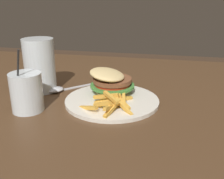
{
  "coord_description": "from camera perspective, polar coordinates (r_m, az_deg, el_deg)",
  "views": [
    {
      "loc": [
        -0.59,
        -0.26,
        1.02
      ],
      "look_at": [
        0.07,
        -0.11,
        0.77
      ],
      "focal_mm": 42.0,
      "sensor_mm": 36.0,
      "label": 1
    }
  ],
  "objects": [
    {
      "name": "meal_plate_near",
      "position": [
        0.76,
        -0.17,
        -0.16
      ],
      "size": [
        0.26,
        0.26,
        0.09
      ],
      "color": "silver",
      "rests_on": "dining_table"
    },
    {
      "name": "juice_glass",
      "position": [
        0.71,
        -18.07,
        -0.86
      ],
      "size": [
        0.08,
        0.08,
        0.17
      ],
      "color": "silver",
      "rests_on": "dining_table"
    },
    {
      "name": "spoon",
      "position": [
        0.84,
        -11.83,
        0.04
      ],
      "size": [
        0.14,
        0.14,
        0.02
      ],
      "rotation": [
        0.0,
        0.0,
        2.36
      ],
      "color": "silver",
      "rests_on": "dining_table"
    },
    {
      "name": "beer_glass",
      "position": [
        0.84,
        -15.45,
        4.8
      ],
      "size": [
        0.09,
        0.09,
        0.16
      ],
      "color": "silver",
      "rests_on": "dining_table"
    },
    {
      "name": "dining_table",
      "position": [
        0.75,
        -9.87,
        -10.64
      ],
      "size": [
        1.25,
        1.34,
        0.73
      ],
      "color": "#4C331E",
      "rests_on": "ground_plane"
    }
  ]
}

